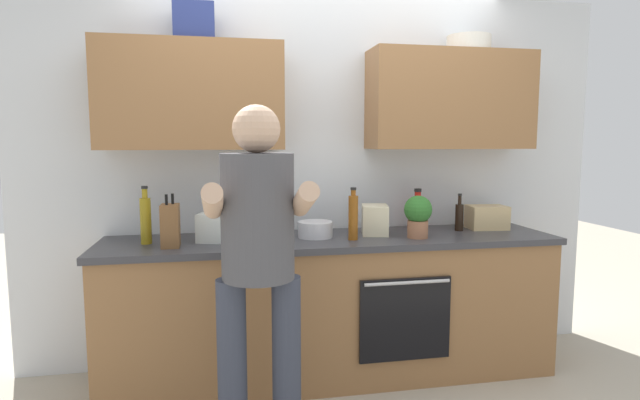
# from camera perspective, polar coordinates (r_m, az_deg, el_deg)

# --- Properties ---
(ground_plane) EXTENTS (12.00, 12.00, 0.00)m
(ground_plane) POSITION_cam_1_polar(r_m,az_deg,el_deg) (3.50, 1.36, -18.81)
(ground_plane) COLOR #B2A893
(back_wall_unit) EXTENTS (4.00, 0.38, 2.50)m
(back_wall_unit) POSITION_cam_1_polar(r_m,az_deg,el_deg) (3.44, 0.43, 6.39)
(back_wall_unit) COLOR silver
(back_wall_unit) RESTS_ON ground
(counter) EXTENTS (2.84, 0.67, 0.90)m
(counter) POSITION_cam_1_polar(r_m,az_deg,el_deg) (3.33, 1.41, -11.78)
(counter) COLOR olive
(counter) RESTS_ON ground
(person_standing) EXTENTS (0.49, 0.45, 1.67)m
(person_standing) POSITION_cam_1_polar(r_m,az_deg,el_deg) (2.41, -6.90, -5.81)
(person_standing) COLOR #383D4C
(person_standing) RESTS_ON ground
(bottle_oil) EXTENTS (0.06, 0.06, 0.34)m
(bottle_oil) POSITION_cam_1_polar(r_m,az_deg,el_deg) (3.17, -18.84, -2.03)
(bottle_oil) COLOR olive
(bottle_oil) RESTS_ON counter
(bottle_soy) EXTENTS (0.05, 0.05, 0.25)m
(bottle_soy) POSITION_cam_1_polar(r_m,az_deg,el_deg) (3.57, 15.25, -1.76)
(bottle_soy) COLOR black
(bottle_soy) RESTS_ON counter
(bottle_hotsauce) EXTENTS (0.08, 0.08, 0.28)m
(bottle_hotsauce) POSITION_cam_1_polar(r_m,az_deg,el_deg) (3.56, 10.79, -1.35)
(bottle_hotsauce) COLOR red
(bottle_hotsauce) RESTS_ON counter
(bottle_water) EXTENTS (0.05, 0.05, 0.27)m
(bottle_water) POSITION_cam_1_polar(r_m,az_deg,el_deg) (3.32, -3.95, -1.84)
(bottle_water) COLOR silver
(bottle_water) RESTS_ON counter
(bottle_syrup) EXTENTS (0.06, 0.06, 0.32)m
(bottle_syrup) POSITION_cam_1_polar(r_m,az_deg,el_deg) (3.13, 3.72, -1.85)
(bottle_syrup) COLOR #8C4C14
(bottle_syrup) RESTS_ON counter
(cup_stoneware) EXTENTS (0.07, 0.07, 0.11)m
(cup_stoneware) POSITION_cam_1_polar(r_m,az_deg,el_deg) (3.29, -7.03, -3.06)
(cup_stoneware) COLOR slate
(cup_stoneware) RESTS_ON counter
(cup_tea) EXTENTS (0.07, 0.07, 0.10)m
(cup_tea) POSITION_cam_1_polar(r_m,az_deg,el_deg) (2.98, -7.75, -4.12)
(cup_tea) COLOR #33598C
(cup_tea) RESTS_ON counter
(mixing_bowl) EXTENTS (0.22, 0.22, 0.10)m
(mixing_bowl) POSITION_cam_1_polar(r_m,az_deg,el_deg) (3.22, -0.54, -3.29)
(mixing_bowl) COLOR silver
(mixing_bowl) RESTS_ON counter
(knife_block) EXTENTS (0.10, 0.14, 0.30)m
(knife_block) POSITION_cam_1_polar(r_m,az_deg,el_deg) (3.03, -16.33, -2.75)
(knife_block) COLOR brown
(knife_block) RESTS_ON counter
(potted_herb) EXTENTS (0.17, 0.17, 0.27)m
(potted_herb) POSITION_cam_1_polar(r_m,az_deg,el_deg) (3.24, 10.86, -1.59)
(potted_herb) COLOR #9E6647
(potted_herb) RESTS_ON counter
(grocery_bag_rice) EXTENTS (0.21, 0.25, 0.19)m
(grocery_bag_rice) POSITION_cam_1_polar(r_m,az_deg,el_deg) (3.33, 6.13, -2.20)
(grocery_bag_rice) COLOR beige
(grocery_bag_rice) RESTS_ON counter
(grocery_bag_produce) EXTENTS (0.27, 0.23, 0.17)m
(grocery_bag_produce) POSITION_cam_1_polar(r_m,az_deg,el_deg) (3.14, -11.23, -3.02)
(grocery_bag_produce) COLOR silver
(grocery_bag_produce) RESTS_ON counter
(grocery_bag_bread) EXTENTS (0.27, 0.21, 0.16)m
(grocery_bag_bread) POSITION_cam_1_polar(r_m,az_deg,el_deg) (3.71, 18.09, -1.84)
(grocery_bag_bread) COLOR tan
(grocery_bag_bread) RESTS_ON counter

